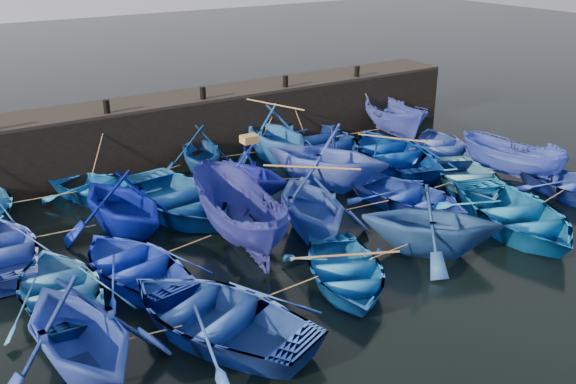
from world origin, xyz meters
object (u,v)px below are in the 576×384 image
boat_13 (61,288)px  boat_20 (77,330)px  boat_8 (179,198)px  wooden_crate (249,139)px

boat_13 → boat_20: boat_20 is taller
boat_20 → boat_8: bearing=46.7°
boat_8 → boat_20: bearing=-133.0°
boat_8 → wooden_crate: size_ratio=9.92×
wooden_crate → boat_8: bearing=179.8°
boat_20 → wooden_crate: bearing=34.7°
boat_13 → boat_20: 3.31m
boat_20 → wooden_crate: 10.62m
boat_20 → wooden_crate: (8.09, 6.80, 1.05)m
boat_8 → boat_20: size_ratio=1.26×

